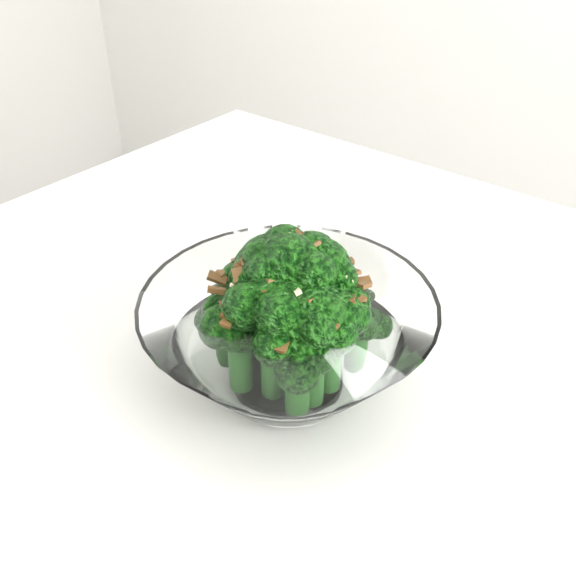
% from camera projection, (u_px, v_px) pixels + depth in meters
% --- Properties ---
extents(table, '(1.34, 1.03, 0.75)m').
position_uv_depth(table, '(478.00, 527.00, 0.47)').
color(table, white).
rests_on(table, ground).
extents(broccoli_dish, '(0.21, 0.21, 0.13)m').
position_uv_depth(broccoli_dish, '(288.00, 331.00, 0.46)').
color(broccoli_dish, white).
rests_on(broccoli_dish, table).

